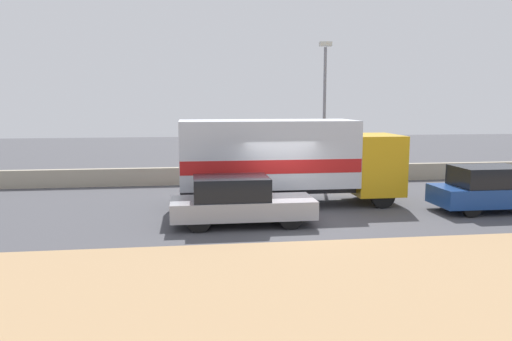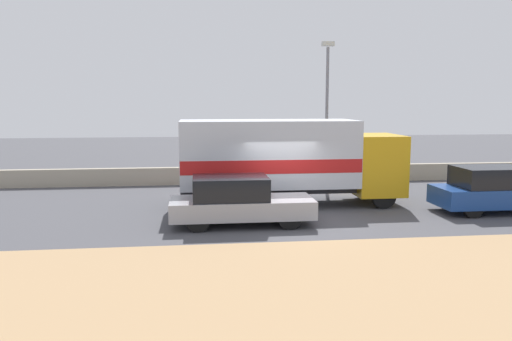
# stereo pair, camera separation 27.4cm
# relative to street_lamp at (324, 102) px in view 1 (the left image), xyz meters

# --- Properties ---
(ground_plane) EXTENTS (80.00, 80.00, 0.00)m
(ground_plane) POSITION_rel_street_lamp_xyz_m (-3.14, -7.20, -3.83)
(ground_plane) COLOR #47474C
(dirt_shoulder_foreground) EXTENTS (60.00, 6.38, 0.04)m
(dirt_shoulder_foreground) POSITION_rel_street_lamp_xyz_m (-3.14, -12.91, -3.81)
(dirt_shoulder_foreground) COLOR tan
(dirt_shoulder_foreground) RESTS_ON ground_plane
(stone_wall_backdrop) EXTENTS (60.00, 0.35, 0.81)m
(stone_wall_backdrop) POSITION_rel_street_lamp_xyz_m (-3.14, 0.49, -3.42)
(stone_wall_backdrop) COLOR #A39984
(stone_wall_backdrop) RESTS_ON ground_plane
(street_lamp) EXTENTS (0.56, 0.28, 6.57)m
(street_lamp) POSITION_rel_street_lamp_xyz_m (0.00, 0.00, 0.00)
(street_lamp) COLOR slate
(street_lamp) RESTS_ON ground_plane
(box_truck) EXTENTS (8.18, 2.46, 3.17)m
(box_truck) POSITION_rel_street_lamp_xyz_m (-2.75, -4.68, -2.06)
(box_truck) COLOR gold
(box_truck) RESTS_ON ground_plane
(car_hatchback) EXTENTS (4.46, 1.74, 1.54)m
(car_hatchback) POSITION_rel_street_lamp_xyz_m (-4.78, -7.51, -3.06)
(car_hatchback) COLOR #9E9EA3
(car_hatchback) RESTS_ON ground_plane
(car_sedan_second) EXTENTS (4.42, 1.78, 1.60)m
(car_sedan_second) POSITION_rel_street_lamp_xyz_m (4.33, -6.72, -3.04)
(car_sedan_second) COLOR navy
(car_sedan_second) RESTS_ON ground_plane
(pedestrian) EXTENTS (0.35, 0.35, 1.59)m
(pedestrian) POSITION_rel_street_lamp_xyz_m (2.37, -1.47, -3.00)
(pedestrian) COLOR #473828
(pedestrian) RESTS_ON ground_plane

